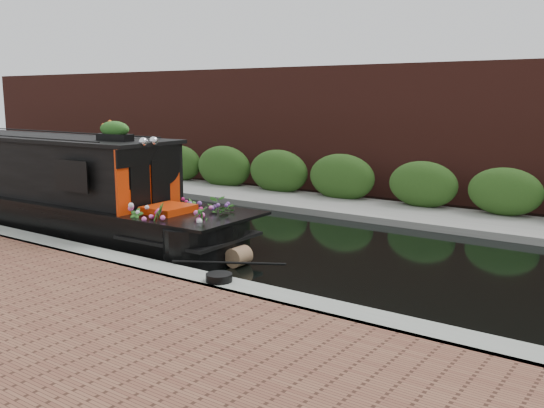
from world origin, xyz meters
The scene contains 8 objects.
ground centered at (0.00, 0.00, 0.00)m, with size 80.00×80.00×0.00m, color black.
near_bank_coping centered at (0.00, -3.30, 0.00)m, with size 40.00×0.60×0.50m, color gray.
far_bank_path centered at (0.00, 4.20, 0.00)m, with size 40.00×2.40×0.34m, color gray.
far_hedge centered at (0.00, 5.10, 0.00)m, with size 40.00×1.10×2.80m, color #2A4E1A.
far_brick_wall centered at (0.00, 7.20, 0.00)m, with size 40.00×1.00×8.00m, color #4E211A.
narrowboat centered at (-4.69, -1.78, 0.82)m, with size 11.86×2.47×2.77m.
rope_fender centered at (1.63, -1.78, 0.18)m, with size 0.36×0.36×0.39m, color brown.
coiled_mooring_rope centered at (2.47, -3.30, 0.31)m, with size 0.41×0.41×0.12m, color black.
Camera 1 is at (8.36, -10.09, 3.06)m, focal length 40.00 mm.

